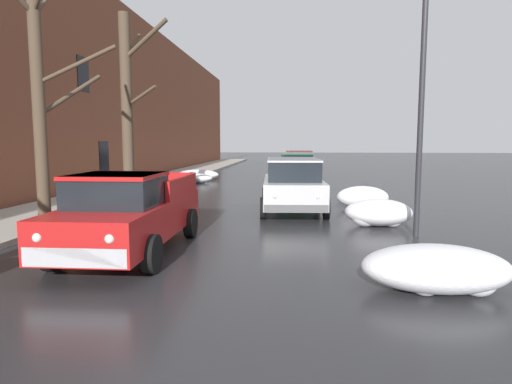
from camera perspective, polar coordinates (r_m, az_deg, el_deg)
The scene contains 16 objects.
left_sidewalk_slab at distance 19.24m, azimuth -19.86°, elevation -0.77°, with size 3.29×80.00×0.15m, color #A8A399.
brick_townhouse_facade at distance 20.30m, azimuth -26.08°, elevation 13.70°, with size 0.63×80.00×10.30m.
snow_bank_near_corner_left at distance 27.88m, azimuth -7.72°, elevation 2.22°, with size 2.62×1.06×0.66m.
snow_bank_along_left_kerb at distance 13.03m, azimuth 15.46°, elevation -2.63°, with size 1.90×1.46×0.76m.
snow_bank_mid_block_left at distance 25.72m, azimuth -8.41°, elevation 1.80°, with size 2.49×1.08×0.66m.
snow_bank_near_corner_right at distance 7.71m, azimuth 22.47°, elevation -9.25°, with size 2.35×1.43×0.74m.
snow_bank_far_right_pile at distance 16.25m, azimuth 13.84°, elevation -0.72°, with size 1.84×1.17×0.81m.
bare_tree_second_along_sidewalk at distance 12.55m, azimuth -26.13°, elevation 10.57°, with size 2.61×3.06×6.54m.
bare_tree_mid_block at distance 17.78m, azimuth -16.28°, elevation 10.72°, with size 2.05×2.12×7.20m.
pickup_truck_red_approaching_near_lane at distance 9.81m, azimuth -16.13°, elevation -2.58°, with size 2.15×5.23×1.76m.
suv_silver_parked_kerbside_close at distance 15.02m, azimuth 4.79°, elevation 1.16°, with size 2.33×4.70×1.82m.
suv_green_parked_kerbside_mid at distance 22.92m, azimuth 5.44°, elevation 3.00°, with size 2.15×4.47×1.82m.
suv_maroon_parked_far_down_block at distance 28.96m, azimuth 5.58°, elevation 3.73°, with size 2.13×4.77×1.82m.
sedan_grey_queued_behind_truck at distance 36.76m, azimuth 5.37°, elevation 3.95°, with size 2.08×4.22×1.42m.
sedan_black_at_far_intersection at distance 42.76m, azimuth 6.19°, elevation 4.30°, with size 2.04×4.13×1.42m.
street_lamp_post at distance 11.78m, azimuth 20.72°, elevation 12.17°, with size 0.44×0.24×6.54m.
Camera 1 is at (1.78, 0.73, 2.39)m, focal length 30.83 mm.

